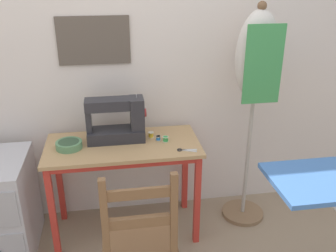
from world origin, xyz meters
The scene contains 11 objects.
ground_plane centered at (0.00, 0.00, 0.00)m, with size 14.00×14.00×0.00m, color gray.
wall_back centered at (0.00, 0.56, 1.28)m, with size 10.00×0.07×2.55m.
sewing_table centered at (0.00, 0.23, 0.61)m, with size 1.03×0.49×0.71m.
sewing_machine centered at (-0.02, 0.31, 0.85)m, with size 0.40×0.17×0.32m.
fabric_bowl centered at (-0.35, 0.24, 0.73)m, with size 0.17×0.17×0.05m.
scissors centered at (0.39, 0.09, 0.71)m, with size 0.13×0.06×0.01m.
thread_spool_near_machine centered at (0.20, 0.32, 0.73)m, with size 0.04×0.04×0.04m.
thread_spool_mid_table centered at (0.24, 0.27, 0.72)m, with size 0.04×0.04×0.03m.
thread_spool_far_edge centered at (0.29, 0.24, 0.72)m, with size 0.04×0.04×0.04m.
wooden_chair centered at (0.05, -0.39, 0.42)m, with size 0.40×0.38×0.90m.
dress_form centered at (0.91, 0.28, 1.16)m, with size 0.32×0.32×1.60m.
Camera 1 is at (-0.06, -2.02, 1.81)m, focal length 40.00 mm.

